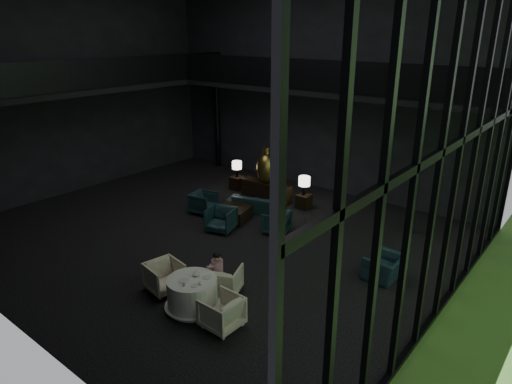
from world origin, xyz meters
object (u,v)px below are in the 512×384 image
Objects in this scene: dining_chair_west at (164,275)px; coffee_table at (233,213)px; side_table_left at (237,183)px; lounge_armchair_east at (276,221)px; lounge_armchair_south at (221,217)px; sofa at (255,201)px; dining_table at (192,296)px; table_lamp_right at (304,182)px; bronze_urn at (266,168)px; side_table_right at (304,201)px; dining_chair_north at (224,279)px; child at (217,264)px; table_lamp_left at (237,166)px; window_armchair at (384,265)px; dining_chair_east at (222,310)px; console at (266,191)px; lounge_armchair_west at (203,201)px.

coffee_table is at bearing 30.98° from dining_chair_west.
side_table_left is 7.65m from dining_chair_west.
lounge_armchair_south is at bearing -72.39° from lounge_armchair_east.
lounge_armchair_south is (0.22, -1.97, 0.10)m from sofa.
sofa is at bearing 115.58° from dining_table.
bronze_urn is at bearing -175.52° from table_lamp_right.
side_table_right is at bearing 90.00° from table_lamp_right.
dining_chair_north is 1.31× the size of child.
side_table_right is 6.12m from child.
table_lamp_left reaches higher than lounge_armchair_east.
window_armchair is at bearing 54.66° from dining_table.
lounge_armchair_east is 4.42m from dining_chair_west.
dining_chair_north is 0.97× the size of dining_chair_east.
lounge_armchair_east is at bearing 131.95° from sofa.
side_table_right is 0.39× the size of dining_table.
table_lamp_left is 1.06× the size of child.
dining_chair_east is (1.97, -4.62, 0.01)m from lounge_armchair_east.
bronze_urn reaches higher than dining_chair_east.
window_armchair is 0.87× the size of coffee_table.
sofa is at bearing -137.65° from lounge_armchair_east.
child is at bearing -53.27° from coffee_table.
window_armchair is 4.89m from dining_table.
side_table_right is at bearing -76.69° from child.
sofa is (0.41, -1.18, 0.02)m from console.
dining_table is (2.70, -4.43, 0.11)m from coffee_table.
side_table_right is at bearing -159.42° from dining_chair_east.
dining_chair_north is at bearing 103.73° from sofa.
lounge_armchair_east is (2.07, -2.14, -0.83)m from bronze_urn.
child is at bearing -132.05° from dining_chair_east.
bronze_urn is 1.56× the size of lounge_armchair_west.
bronze_urn is at bearing -113.30° from window_armchair.
window_armchair is (4.27, -2.82, 0.13)m from side_table_right.
dining_table is at bearing -148.84° from lounge_armchair_west.
sofa is 2.09× the size of lounge_armchair_west.
table_lamp_right is at bearing 4.48° from bronze_urn.
bronze_urn reaches higher than window_armchair.
child is (2.65, -3.56, 0.52)m from coffee_table.
dining_chair_north is at bearing -61.19° from console.
dining_chair_west reaches higher than console.
coffee_table is at bearing 91.57° from lounge_armchair_south.
lounge_armchair_east is at bearing 102.22° from dining_table.
coffee_table is (1.95, -2.44, -0.03)m from side_table_left.
dining_table reaches higher than side_table_right.
dining_table is 0.97m from child.
bronze_urn is at bearing -30.82° from lounge_armchair_west.
console is at bearing -175.59° from side_table_right.
window_armchair is at bearing -4.59° from coffee_table.
bronze_urn is 1.49× the size of lounge_armchair_south.
dining_chair_east reaches higher than sofa.
bronze_urn is 1.63m from table_lamp_left.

